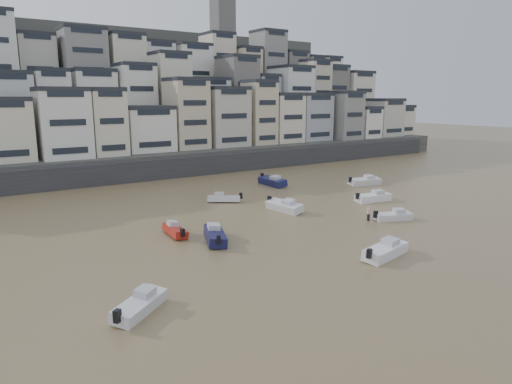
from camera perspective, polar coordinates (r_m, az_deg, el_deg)
harbor_wall at (r=81.26m, az=-12.21°, el=2.86°), size 140.00×3.00×3.50m
hillside at (r=119.59m, az=-17.53°, el=10.78°), size 141.04×66.00×50.00m
boat_a at (r=42.39m, az=15.88°, el=-6.80°), size 6.13×3.08×1.60m
boat_b at (r=55.11m, az=16.81°, el=-2.73°), size 5.00×3.19×1.30m
boat_c at (r=45.28m, az=-5.16°, el=-5.19°), size 3.95×6.18×1.60m
boat_d at (r=64.31m, az=14.47°, el=-0.45°), size 5.91×2.67×1.56m
boat_e at (r=56.89m, az=3.54°, el=-1.66°), size 2.60×5.93×1.56m
boat_f at (r=47.83m, az=-10.10°, el=-4.61°), size 1.83×4.74×1.27m
boat_g at (r=75.79m, az=13.44°, el=1.44°), size 6.11×3.16×1.59m
boat_h at (r=62.05m, az=-4.01°, el=-0.64°), size 4.90×4.00×1.32m
boat_i at (r=73.54m, az=2.05°, el=1.51°), size 2.28×6.45×1.74m
boat_j at (r=31.82m, az=-14.35°, el=-13.28°), size 5.09×4.48×1.40m
person_pink at (r=54.04m, az=13.89°, el=-2.61°), size 0.44×0.44×1.74m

